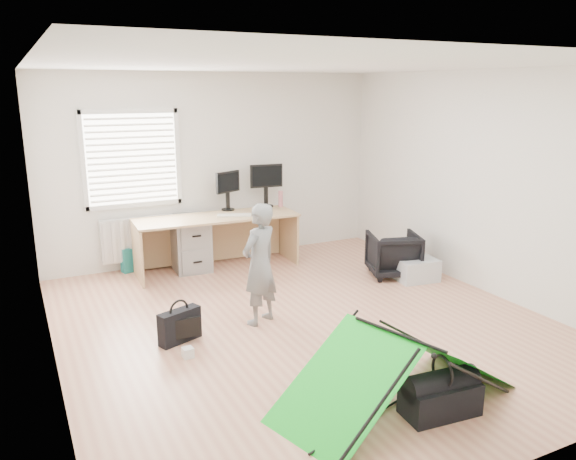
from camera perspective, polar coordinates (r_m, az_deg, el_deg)
name	(u,v)px	position (r m, az deg, el deg)	size (l,w,h in m)	color
ground	(304,323)	(6.19, 1.68, -9.38)	(5.50, 5.50, 0.00)	tan
back_wall	(216,168)	(8.27, -7.33, 6.28)	(5.00, 0.02, 2.70)	silver
window	(132,159)	(7.90, -15.57, 6.97)	(1.20, 0.06, 1.20)	silver
radiator	(138,238)	(8.07, -15.00, -0.83)	(1.00, 0.12, 0.60)	silver
desk	(218,243)	(7.88, -7.17, -1.31)	(2.24, 0.71, 0.76)	tan
filing_cabinet	(190,243)	(7.96, -9.94, -1.31)	(0.48, 0.64, 0.75)	gray
monitor_left	(228,196)	(8.12, -6.15, 3.45)	(0.43, 0.09, 0.41)	black
monitor_right	(266,191)	(8.32, -2.26, 3.95)	(0.49, 0.11, 0.47)	black
keyboard	(234,215)	(7.77, -5.49, 1.50)	(0.46, 0.16, 0.02)	beige
thermos	(281,199)	(8.33, -0.76, 3.19)	(0.07, 0.07, 0.24)	#BE6A74
office_chair	(393,254)	(7.71, 10.65, -2.44)	(0.64, 0.66, 0.60)	black
person	(260,264)	(5.98, -2.90, -3.49)	(0.48, 0.32, 1.32)	slate
kite	(397,370)	(4.68, 10.99, -13.75)	(1.97, 0.86, 0.61)	#13C823
storage_crate	(417,270)	(7.62, 12.96, -3.97)	(0.52, 0.36, 0.29)	silver
tote_bag	(132,259)	(8.09, -15.58, -2.88)	(0.29, 0.13, 0.34)	teal
laptop_bag	(180,326)	(5.80, -10.95, -9.54)	(0.45, 0.13, 0.33)	black
white_box	(188,353)	(5.51, -10.14, -12.16)	(0.10, 0.10, 0.10)	silver
duffel_bag	(440,399)	(4.71, 15.20, -16.21)	(0.60, 0.30, 0.26)	black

